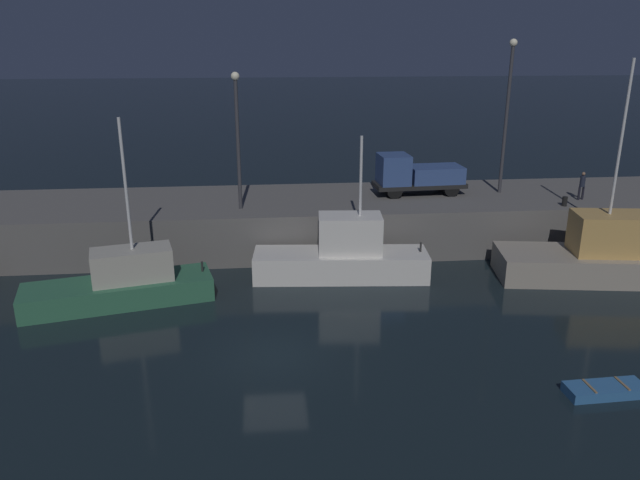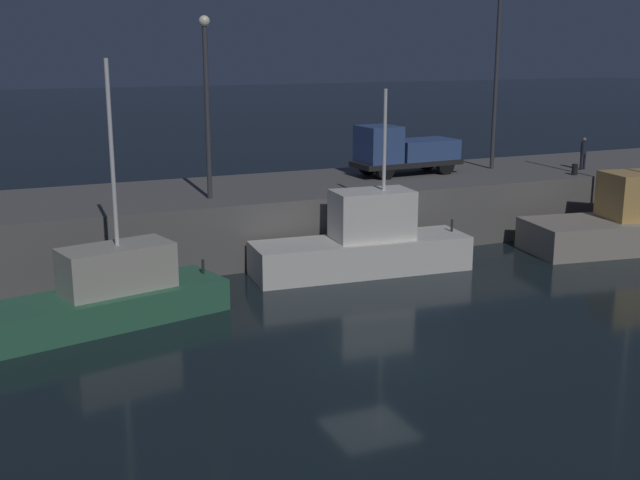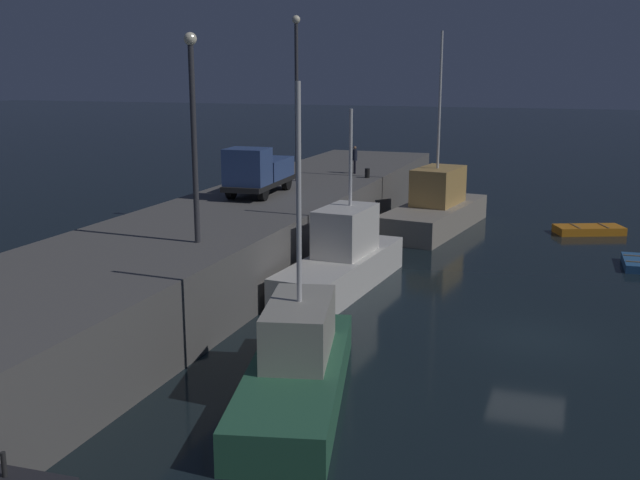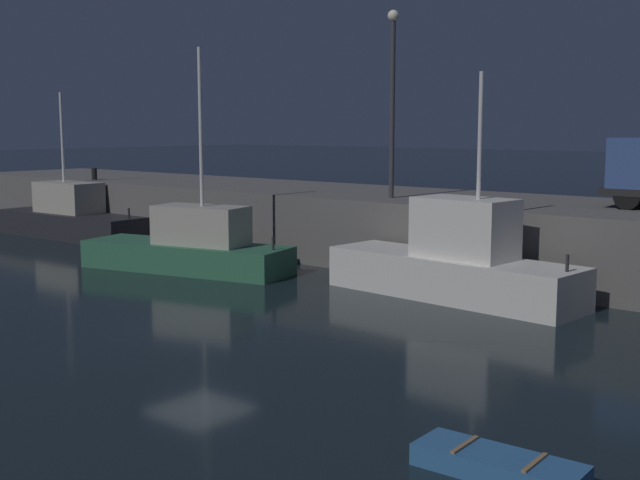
# 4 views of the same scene
# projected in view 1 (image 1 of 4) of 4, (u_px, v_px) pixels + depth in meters

# --- Properties ---
(ground_plane) EXTENTS (320.00, 320.00, 0.00)m
(ground_plane) POSITION_uv_depth(u_px,v_px,m) (274.00, 356.00, 23.65)
(ground_plane) COLOR black
(pier_quay) EXTENTS (60.76, 7.41, 2.74)m
(pier_quay) POSITION_uv_depth(u_px,v_px,m) (268.00, 222.00, 35.74)
(pier_quay) COLOR #5B5956
(pier_quay) RESTS_ON ground
(fishing_boat_blue) EXTENTS (8.91, 3.07, 7.22)m
(fishing_boat_blue) POSITION_uv_depth(u_px,v_px,m) (343.00, 256.00, 30.92)
(fishing_boat_blue) COLOR silver
(fishing_boat_blue) RESTS_ON ground
(fishing_boat_white) EXTENTS (10.09, 4.60, 10.76)m
(fishing_boat_white) POSITION_uv_depth(u_px,v_px,m) (600.00, 257.00, 30.81)
(fishing_boat_white) COLOR gray
(fishing_boat_white) RESTS_ON ground
(fishing_boat_orange) EXTENTS (8.74, 4.32, 8.45)m
(fishing_boat_orange) POSITION_uv_depth(u_px,v_px,m) (123.00, 284.00, 28.12)
(fishing_boat_orange) COLOR #2D6647
(fishing_boat_orange) RESTS_ON ground
(dinghy_orange_near) EXTENTS (2.78, 1.07, 0.40)m
(dinghy_orange_near) POSITION_uv_depth(u_px,v_px,m) (605.00, 390.00, 21.08)
(dinghy_orange_near) COLOR #2D6099
(dinghy_orange_near) RESTS_ON ground
(lamp_post_west) EXTENTS (0.44, 0.44, 7.22)m
(lamp_post_west) POSITION_uv_depth(u_px,v_px,m) (237.00, 130.00, 32.14)
(lamp_post_west) COLOR #38383D
(lamp_post_west) RESTS_ON pier_quay
(lamp_post_east) EXTENTS (0.44, 0.44, 8.80)m
(lamp_post_east) POSITION_uv_depth(u_px,v_px,m) (507.00, 106.00, 35.28)
(lamp_post_east) COLOR #38383D
(lamp_post_east) RESTS_ON pier_quay
(utility_truck) EXTENTS (5.45, 2.22, 2.42)m
(utility_truck) POSITION_uv_depth(u_px,v_px,m) (416.00, 175.00, 36.12)
(utility_truck) COLOR black
(utility_truck) RESTS_ON pier_quay
(dockworker) EXTENTS (0.41, 0.37, 1.61)m
(dockworker) POSITION_uv_depth(u_px,v_px,m) (582.00, 184.00, 34.99)
(dockworker) COLOR black
(dockworker) RESTS_ON pier_quay
(bollard_west) EXTENTS (0.28, 0.28, 0.53)m
(bollard_west) POSITION_uv_depth(u_px,v_px,m) (565.00, 201.00, 33.91)
(bollard_west) COLOR black
(bollard_west) RESTS_ON pier_quay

